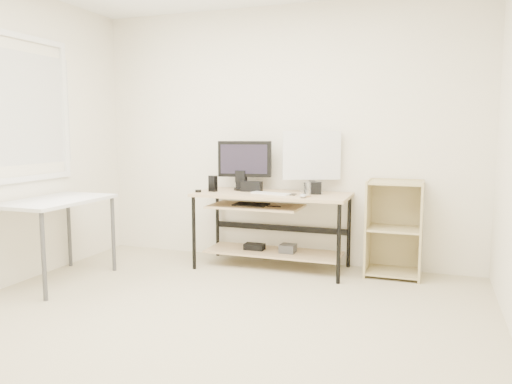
{
  "coord_description": "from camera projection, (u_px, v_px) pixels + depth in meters",
  "views": [
    {
      "loc": [
        1.46,
        -2.94,
        1.36
      ],
      "look_at": [
        -0.04,
        1.3,
        0.8
      ],
      "focal_mm": 35.0,
      "sensor_mm": 36.0,
      "label": 1
    }
  ],
  "objects": [
    {
      "name": "desk",
      "position": [
        270.0,
        214.0,
        4.89
      ],
      "size": [
        1.5,
        0.65,
        0.75
      ],
      "color": "tan",
      "rests_on": "ground"
    },
    {
      "name": "white_imac",
      "position": [
        311.0,
        157.0,
        4.86
      ],
      "size": [
        0.54,
        0.26,
        0.6
      ],
      "rotation": [
        0.0,
        0.0,
        0.38
      ],
      "color": "silver",
      "rests_on": "desk"
    },
    {
      "name": "side_table",
      "position": [
        56.0,
        208.0,
        4.43
      ],
      "size": [
        0.6,
        1.0,
        0.75
      ],
      "color": "silver",
      "rests_on": "ground"
    },
    {
      "name": "room",
      "position": [
        179.0,
        136.0,
        3.32
      ],
      "size": [
        4.01,
        4.01,
        2.62
      ],
      "color": "#C0B594",
      "rests_on": "ground"
    },
    {
      "name": "center_speaker",
      "position": [
        252.0,
        186.0,
        4.97
      ],
      "size": [
        0.21,
        0.1,
        0.1
      ],
      "primitive_type": "cube",
      "rotation": [
        0.0,
        0.0,
        -0.02
      ],
      "color": "black",
      "rests_on": "desk"
    },
    {
      "name": "speaker_left",
      "position": [
        241.0,
        180.0,
        5.1
      ],
      "size": [
        0.12,
        0.12,
        0.2
      ],
      "rotation": [
        0.0,
        0.0,
        0.19
      ],
      "color": "black",
      "rests_on": "desk"
    },
    {
      "name": "volume_puck",
      "position": [
        198.0,
        191.0,
        4.92
      ],
      "size": [
        0.08,
        0.08,
        0.03
      ],
      "primitive_type": "cylinder",
      "rotation": [
        0.0,
        0.0,
        0.25
      ],
      "color": "black",
      "rests_on": "desk"
    },
    {
      "name": "shelf_unit",
      "position": [
        394.0,
        228.0,
        4.66
      ],
      "size": [
        0.5,
        0.4,
        0.9
      ],
      "color": "tan",
      "rests_on": "ground"
    },
    {
      "name": "black_monitor",
      "position": [
        245.0,
        162.0,
        5.07
      ],
      "size": [
        0.55,
        0.23,
        0.5
      ],
      "rotation": [
        0.0,
        0.0,
        0.2
      ],
      "color": "black",
      "rests_on": "desk"
    },
    {
      "name": "mouse",
      "position": [
        303.0,
        196.0,
        4.52
      ],
      "size": [
        0.09,
        0.12,
        0.04
      ],
      "primitive_type": "ellipsoid",
      "rotation": [
        0.0,
        0.0,
        0.3
      ],
      "color": "#B5B5BA",
      "rests_on": "desk"
    },
    {
      "name": "audio_controller",
      "position": [
        213.0,
        184.0,
        4.97
      ],
      "size": [
        0.09,
        0.07,
        0.16
      ],
      "primitive_type": "cube",
      "rotation": [
        0.0,
        0.0,
        -0.25
      ],
      "color": "black",
      "rests_on": "desk"
    },
    {
      "name": "drinking_glass",
      "position": [
        307.0,
        189.0,
        4.59
      ],
      "size": [
        0.08,
        0.08,
        0.13
      ],
      "primitive_type": "cylinder",
      "rotation": [
        0.0,
        0.0,
        0.23
      ],
      "color": "white",
      "rests_on": "coaster"
    },
    {
      "name": "coaster",
      "position": [
        307.0,
        196.0,
        4.6
      ],
      "size": [
        0.1,
        0.1,
        0.01
      ],
      "primitive_type": "cylinder",
      "rotation": [
        0.0,
        0.0,
        0.23
      ],
      "color": "#9D7146",
      "rests_on": "desk"
    },
    {
      "name": "smartphone",
      "position": [
        293.0,
        194.0,
        4.72
      ],
      "size": [
        0.07,
        0.11,
        0.01
      ],
      "primitive_type": "cube",
      "rotation": [
        0.0,
        0.0,
        0.1
      ],
      "color": "black",
      "rests_on": "desk"
    },
    {
      "name": "keyboard",
      "position": [
        271.0,
        193.0,
        4.77
      ],
      "size": [
        0.41,
        0.2,
        0.01
      ],
      "primitive_type": "cube",
      "rotation": [
        0.0,
        0.0,
        -0.23
      ],
      "color": "silver",
      "rests_on": "desk"
    },
    {
      "name": "speaker_right",
      "position": [
        316.0,
        188.0,
        4.77
      ],
      "size": [
        0.11,
        0.11,
        0.11
      ],
      "primitive_type": "cube",
      "rotation": [
        0.0,
        0.0,
        0.17
      ],
      "color": "black",
      "rests_on": "desk"
    }
  ]
}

